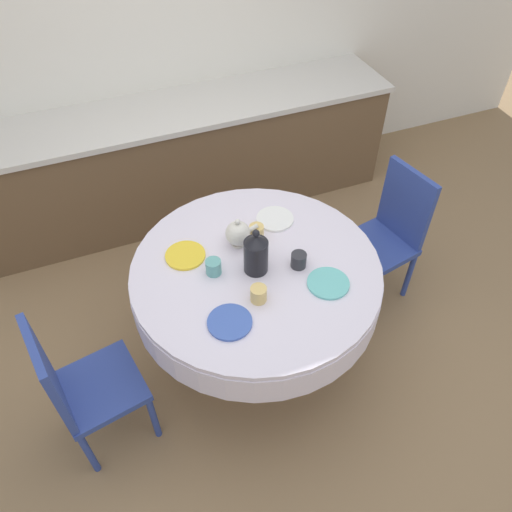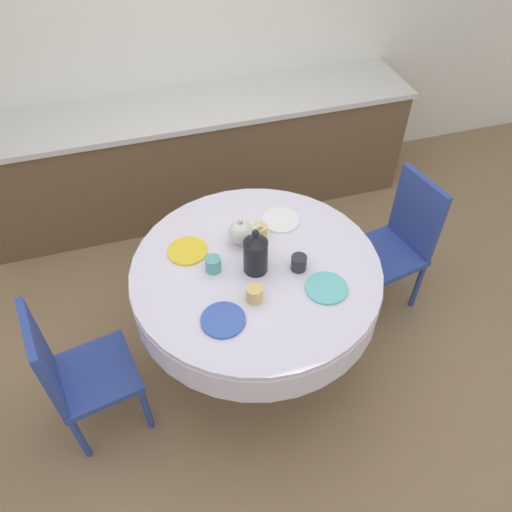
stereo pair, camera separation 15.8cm
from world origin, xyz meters
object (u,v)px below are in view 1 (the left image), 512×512
coffee_carafe (256,253)px  chair_left (389,231)px  chair_right (80,385)px  teapot (238,233)px

coffee_carafe → chair_left: bearing=12.1°
chair_left → coffee_carafe: 1.09m
chair_right → coffee_carafe: bearing=89.2°
chair_left → coffee_carafe: bearing=90.8°
chair_right → teapot: 1.09m
chair_right → teapot: size_ratio=5.02×
chair_left → teapot: size_ratio=5.02×
chair_left → coffee_carafe: coffee_carafe is taller
chair_left → chair_right: same height
chair_left → teapot: bearing=79.0°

